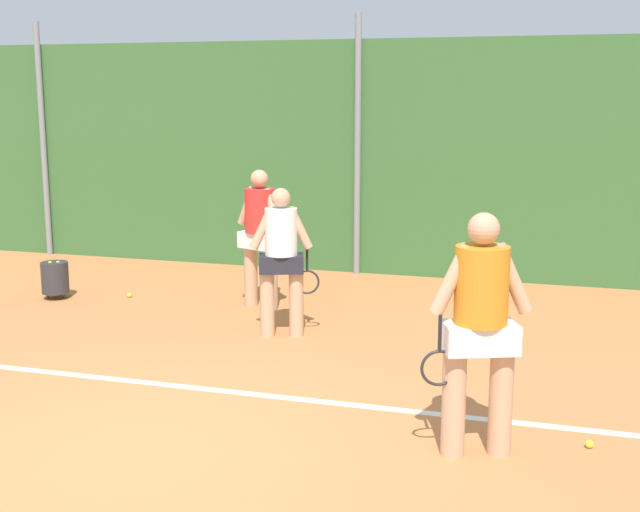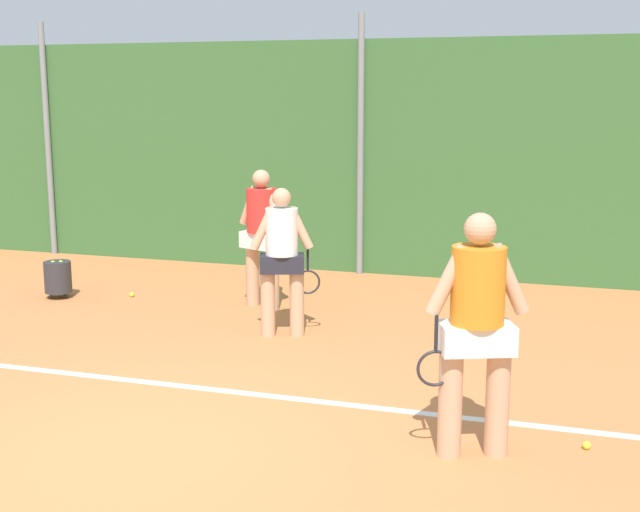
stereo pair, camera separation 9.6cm
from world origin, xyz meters
name	(u,v)px [view 2 (the right image)]	position (x,y,z in m)	size (l,w,h in m)	color
ground_plane	(238,370)	(0.00, 2.08, 0.00)	(28.97, 28.97, 0.00)	#C67542
hedge_fence_backdrop	(363,158)	(0.00, 7.05, 1.75)	(18.83, 0.25, 3.50)	#386633
fence_post_left	(48,141)	(-5.43, 6.87, 1.94)	(0.10, 0.10, 3.87)	gray
fence_post_center	(360,147)	(0.00, 6.87, 1.94)	(0.10, 0.10, 3.87)	gray
court_baseline_paint	(212,389)	(0.00, 1.47, 0.00)	(13.76, 0.10, 0.01)	white
player_foreground_near	(476,322)	(2.50, 0.74, 1.05)	(0.78, 0.50, 1.88)	tan
player_midcourt	(282,254)	(0.02, 3.35, 0.95)	(0.74, 0.44, 1.69)	tan
player_backcourt_far	(262,231)	(-0.66, 4.49, 1.00)	(0.71, 0.48, 1.78)	tan
ball_hopper	(58,277)	(-3.49, 4.14, 0.29)	(0.36, 0.36, 0.51)	#2D2D33
tennis_ball_1	(132,295)	(-2.57, 4.48, 0.03)	(0.07, 0.07, 0.07)	#CCDB33
tennis_ball_2	(587,445)	(3.35, 1.11, 0.03)	(0.07, 0.07, 0.07)	#CCDB33
tennis_ball_5	(251,293)	(-1.05, 5.04, 0.03)	(0.07, 0.07, 0.07)	#CCDB33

